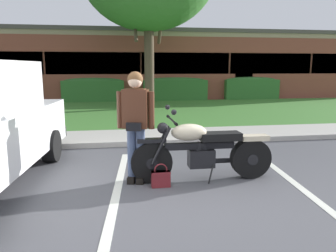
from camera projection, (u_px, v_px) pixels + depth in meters
ground_plane at (195, 197)px, 4.55m from camera, size 140.00×140.00×0.00m
curb_strip at (163, 142)px, 7.59m from camera, size 60.00×0.20×0.12m
concrete_walk at (158, 135)px, 8.42m from camera, size 60.00×1.50×0.08m
grass_lawn at (143, 112)px, 12.98m from camera, size 60.00×7.89×0.06m
stall_stripe_0 at (116, 195)px, 4.58m from camera, size 0.52×4.39×0.01m
stall_stripe_1 at (297, 185)px, 5.00m from camera, size 0.52×4.39×0.01m
motorcycle at (208, 150)px, 5.16m from camera, size 2.24×0.82×1.18m
rider_person at (136, 119)px, 4.96m from camera, size 0.56×0.36×1.70m
handbag at (161, 177)px, 4.90m from camera, size 0.28×0.13×0.36m
hedge_left at (6, 90)px, 16.02m from camera, size 2.65×0.90×1.24m
hedge_center_left at (93, 89)px, 16.67m from camera, size 3.06×0.90×1.24m
hedge_center_right at (175, 88)px, 17.32m from camera, size 3.34×0.90×1.24m
hedge_right at (250, 88)px, 17.97m from camera, size 2.98×0.90×1.24m
brick_building at (135, 65)px, 22.04m from camera, size 28.06×10.97×3.75m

